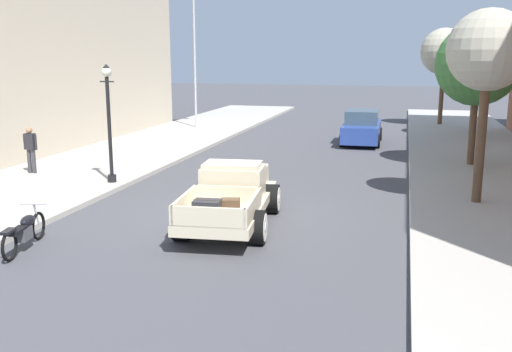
{
  "coord_description": "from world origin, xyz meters",
  "views": [
    {
      "loc": [
        4.22,
        -14.2,
        4.27
      ],
      "look_at": [
        0.34,
        0.76,
        1.0
      ],
      "focal_mm": 40.18,
      "sensor_mm": 36.0,
      "label": 1
    }
  ],
  "objects_px": {
    "motorcycle_parked": "(24,231)",
    "street_lamp_near": "(109,115)",
    "car_background_blue": "(362,128)",
    "pedestrian_sidewalk_left": "(31,147)",
    "street_tree_third": "(477,59)",
    "flagpole": "(198,28)",
    "street_tree_nearest": "(488,52)",
    "street_tree_farthest": "(444,52)",
    "hotrod_truck_cream": "(232,194)",
    "street_tree_second": "(478,65)"
  },
  "relations": [
    {
      "from": "motorcycle_parked",
      "to": "car_background_blue",
      "type": "bearing_deg",
      "value": 71.15
    },
    {
      "from": "hotrod_truck_cream",
      "to": "motorcycle_parked",
      "type": "bearing_deg",
      "value": -140.57
    },
    {
      "from": "street_tree_nearest",
      "to": "pedestrian_sidewalk_left",
      "type": "bearing_deg",
      "value": 178.6
    },
    {
      "from": "car_background_blue",
      "to": "street_tree_nearest",
      "type": "distance_m",
      "value": 12.57
    },
    {
      "from": "car_background_blue",
      "to": "street_tree_third",
      "type": "relative_size",
      "value": 0.79
    },
    {
      "from": "hotrod_truck_cream",
      "to": "pedestrian_sidewalk_left",
      "type": "xyz_separation_m",
      "value": [
        -8.57,
        3.67,
        0.33
      ]
    },
    {
      "from": "car_background_blue",
      "to": "street_tree_third",
      "type": "bearing_deg",
      "value": 32.01
    },
    {
      "from": "street_tree_second",
      "to": "street_tree_farthest",
      "type": "bearing_deg",
      "value": 91.88
    },
    {
      "from": "flagpole",
      "to": "street_tree_second",
      "type": "relative_size",
      "value": 1.72
    },
    {
      "from": "street_tree_third",
      "to": "street_tree_farthest",
      "type": "distance_m",
      "value": 5.02
    },
    {
      "from": "pedestrian_sidewalk_left",
      "to": "street_lamp_near",
      "type": "distance_m",
      "value": 3.77
    },
    {
      "from": "car_background_blue",
      "to": "pedestrian_sidewalk_left",
      "type": "height_order",
      "value": "pedestrian_sidewalk_left"
    },
    {
      "from": "street_tree_nearest",
      "to": "street_tree_farthest",
      "type": "distance_m",
      "value": 19.54
    },
    {
      "from": "street_tree_third",
      "to": "car_background_blue",
      "type": "bearing_deg",
      "value": -147.99
    },
    {
      "from": "motorcycle_parked",
      "to": "street_tree_farthest",
      "type": "bearing_deg",
      "value": 68.64
    },
    {
      "from": "motorcycle_parked",
      "to": "street_lamp_near",
      "type": "height_order",
      "value": "street_lamp_near"
    },
    {
      "from": "pedestrian_sidewalk_left",
      "to": "flagpole",
      "type": "height_order",
      "value": "flagpole"
    },
    {
      "from": "car_background_blue",
      "to": "street_tree_third",
      "type": "height_order",
      "value": "street_tree_third"
    },
    {
      "from": "hotrod_truck_cream",
      "to": "street_lamp_near",
      "type": "bearing_deg",
      "value": 149.15
    },
    {
      "from": "hotrod_truck_cream",
      "to": "street_tree_nearest",
      "type": "height_order",
      "value": "street_tree_nearest"
    },
    {
      "from": "hotrod_truck_cream",
      "to": "street_lamp_near",
      "type": "height_order",
      "value": "street_lamp_near"
    },
    {
      "from": "pedestrian_sidewalk_left",
      "to": "street_tree_farthest",
      "type": "relative_size",
      "value": 0.29
    },
    {
      "from": "motorcycle_parked",
      "to": "street_tree_farthest",
      "type": "relative_size",
      "value": 0.37
    },
    {
      "from": "motorcycle_parked",
      "to": "street_lamp_near",
      "type": "relative_size",
      "value": 0.54
    },
    {
      "from": "street_tree_second",
      "to": "motorcycle_parked",
      "type": "bearing_deg",
      "value": -130.22
    },
    {
      "from": "street_tree_third",
      "to": "street_tree_nearest",
      "type": "bearing_deg",
      "value": -95.14
    },
    {
      "from": "street_lamp_near",
      "to": "street_tree_second",
      "type": "bearing_deg",
      "value": 28.15
    },
    {
      "from": "hotrod_truck_cream",
      "to": "motorcycle_parked",
      "type": "xyz_separation_m",
      "value": [
        -3.88,
        -3.19,
        -0.31
      ]
    },
    {
      "from": "flagpole",
      "to": "motorcycle_parked",
      "type": "bearing_deg",
      "value": -80.59
    },
    {
      "from": "motorcycle_parked",
      "to": "street_tree_second",
      "type": "height_order",
      "value": "street_tree_second"
    },
    {
      "from": "street_tree_farthest",
      "to": "pedestrian_sidewalk_left",
      "type": "bearing_deg",
      "value": -127.79
    },
    {
      "from": "hotrod_truck_cream",
      "to": "street_lamp_near",
      "type": "relative_size",
      "value": 1.31
    },
    {
      "from": "street_tree_farthest",
      "to": "street_tree_third",
      "type": "bearing_deg",
      "value": -74.53
    },
    {
      "from": "pedestrian_sidewalk_left",
      "to": "flagpole",
      "type": "bearing_deg",
      "value": 84.98
    },
    {
      "from": "pedestrian_sidewalk_left",
      "to": "car_background_blue",
      "type": "bearing_deg",
      "value": 45.49
    },
    {
      "from": "street_lamp_near",
      "to": "flagpole",
      "type": "height_order",
      "value": "flagpole"
    },
    {
      "from": "street_tree_second",
      "to": "hotrod_truck_cream",
      "type": "bearing_deg",
      "value": -125.74
    },
    {
      "from": "pedestrian_sidewalk_left",
      "to": "street_tree_second",
      "type": "xyz_separation_m",
      "value": [
        15.31,
        5.71,
        2.84
      ]
    },
    {
      "from": "hotrod_truck_cream",
      "to": "flagpole",
      "type": "relative_size",
      "value": 0.55
    },
    {
      "from": "pedestrian_sidewalk_left",
      "to": "street_tree_farthest",
      "type": "distance_m",
      "value": 24.5
    },
    {
      "from": "hotrod_truck_cream",
      "to": "street_lamp_near",
      "type": "distance_m",
      "value": 6.15
    },
    {
      "from": "car_background_blue",
      "to": "flagpole",
      "type": "xyz_separation_m",
      "value": [
        -9.54,
        3.06,
        5.0
      ]
    },
    {
      "from": "flagpole",
      "to": "pedestrian_sidewalk_left",
      "type": "bearing_deg",
      "value": -95.02
    },
    {
      "from": "flagpole",
      "to": "hotrod_truck_cream",
      "type": "bearing_deg",
      "value": -67.47
    },
    {
      "from": "hotrod_truck_cream",
      "to": "car_background_blue",
      "type": "height_order",
      "value": "car_background_blue"
    },
    {
      "from": "car_background_blue",
      "to": "street_tree_nearest",
      "type": "bearing_deg",
      "value": -70.07
    },
    {
      "from": "hotrod_truck_cream",
      "to": "pedestrian_sidewalk_left",
      "type": "relative_size",
      "value": 3.06
    },
    {
      "from": "flagpole",
      "to": "street_tree_third",
      "type": "bearing_deg",
      "value": 1.28
    },
    {
      "from": "flagpole",
      "to": "street_tree_third",
      "type": "height_order",
      "value": "flagpole"
    },
    {
      "from": "street_tree_third",
      "to": "street_tree_farthest",
      "type": "xyz_separation_m",
      "value": [
        -1.33,
        4.82,
        0.38
      ]
    }
  ]
}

